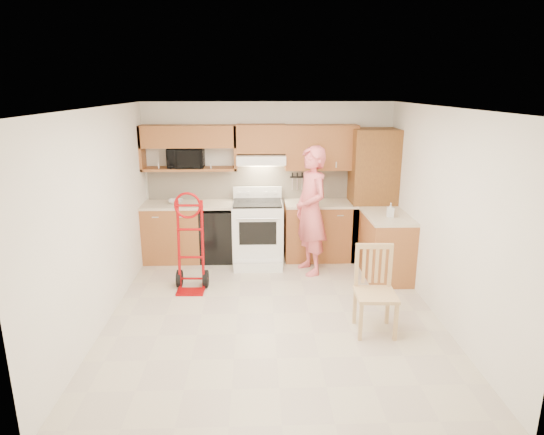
{
  "coord_description": "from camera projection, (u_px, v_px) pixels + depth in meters",
  "views": [
    {
      "loc": [
        -0.19,
        -5.25,
        2.72
      ],
      "look_at": [
        0.0,
        0.5,
        1.1
      ],
      "focal_mm": 30.72,
      "sensor_mm": 36.0,
      "label": 1
    }
  ],
  "objects": [
    {
      "name": "floor",
      "position": [
        273.0,
        314.0,
        5.8
      ],
      "size": [
        4.0,
        4.5,
        0.02
      ],
      "primitive_type": "cube",
      "color": "beige",
      "rests_on": "ground"
    },
    {
      "name": "ceiling",
      "position": [
        274.0,
        107.0,
        5.12
      ],
      "size": [
        4.0,
        4.5,
        0.02
      ],
      "primitive_type": "cube",
      "color": "white",
      "rests_on": "ground"
    },
    {
      "name": "wall_back",
      "position": [
        268.0,
        180.0,
        7.63
      ],
      "size": [
        4.0,
        0.02,
        2.5
      ],
      "primitive_type": "cube",
      "color": "white",
      "rests_on": "ground"
    },
    {
      "name": "wall_front",
      "position": [
        285.0,
        303.0,
        3.28
      ],
      "size": [
        4.0,
        0.02,
        2.5
      ],
      "primitive_type": "cube",
      "color": "white",
      "rests_on": "ground"
    },
    {
      "name": "wall_left",
      "position": [
        100.0,
        218.0,
        5.39
      ],
      "size": [
        0.02,
        4.5,
        2.5
      ],
      "primitive_type": "cube",
      "color": "white",
      "rests_on": "ground"
    },
    {
      "name": "wall_right",
      "position": [
        442.0,
        215.0,
        5.52
      ],
      "size": [
        0.02,
        4.5,
        2.5
      ],
      "primitive_type": "cube",
      "color": "white",
      "rests_on": "ground"
    },
    {
      "name": "backsplash",
      "position": [
        268.0,
        183.0,
        7.62
      ],
      "size": [
        3.92,
        0.03,
        0.55
      ],
      "primitive_type": "cube",
      "color": "beige",
      "rests_on": "wall_back"
    },
    {
      "name": "lower_cab_left",
      "position": [
        173.0,
        233.0,
        7.5
      ],
      "size": [
        0.9,
        0.6,
        0.9
      ],
      "primitive_type": "cube",
      "color": "brown",
      "rests_on": "ground"
    },
    {
      "name": "dishwasher",
      "position": [
        220.0,
        234.0,
        7.53
      ],
      "size": [
        0.6,
        0.6,
        0.85
      ],
      "primitive_type": "cube",
      "color": "black",
      "rests_on": "ground"
    },
    {
      "name": "lower_cab_right",
      "position": [
        320.0,
        231.0,
        7.58
      ],
      "size": [
        1.14,
        0.6,
        0.9
      ],
      "primitive_type": "cube",
      "color": "brown",
      "rests_on": "ground"
    },
    {
      "name": "countertop_left",
      "position": [
        190.0,
        204.0,
        7.38
      ],
      "size": [
        1.5,
        0.63,
        0.04
      ],
      "primitive_type": "cube",
      "color": "beige",
      "rests_on": "lower_cab_left"
    },
    {
      "name": "countertop_right",
      "position": [
        321.0,
        203.0,
        7.45
      ],
      "size": [
        1.14,
        0.63,
        0.04
      ],
      "primitive_type": "cube",
      "color": "beige",
      "rests_on": "lower_cab_right"
    },
    {
      "name": "cab_return_right",
      "position": [
        386.0,
        247.0,
        6.84
      ],
      "size": [
        0.6,
        1.0,
        0.9
      ],
      "primitive_type": "cube",
      "color": "brown",
      "rests_on": "ground"
    },
    {
      "name": "countertop_return",
      "position": [
        388.0,
        216.0,
        6.71
      ],
      "size": [
        0.63,
        1.0,
        0.04
      ],
      "primitive_type": "cube",
      "color": "beige",
      "rests_on": "cab_return_right"
    },
    {
      "name": "pantry_tall",
      "position": [
        372.0,
        195.0,
        7.44
      ],
      "size": [
        0.7,
        0.6,
        2.1
      ],
      "primitive_type": "cube",
      "color": "brown",
      "rests_on": "ground"
    },
    {
      "name": "upper_cab_left",
      "position": [
        188.0,
        136.0,
        7.23
      ],
      "size": [
        1.5,
        0.33,
        0.34
      ],
      "primitive_type": "cube",
      "color": "brown",
      "rests_on": "wall_back"
    },
    {
      "name": "upper_shelf_mw",
      "position": [
        190.0,
        169.0,
        7.36
      ],
      "size": [
        1.5,
        0.33,
        0.04
      ],
      "primitive_type": "cube",
      "color": "brown",
      "rests_on": "wall_back"
    },
    {
      "name": "upper_cab_center",
      "position": [
        261.0,
        139.0,
        7.27
      ],
      "size": [
        0.76,
        0.33,
        0.44
      ],
      "primitive_type": "cube",
      "color": "brown",
      "rests_on": "wall_back"
    },
    {
      "name": "upper_cab_right",
      "position": [
        321.0,
        147.0,
        7.34
      ],
      "size": [
        1.14,
        0.33,
        0.7
      ],
      "primitive_type": "cube",
      "color": "brown",
      "rests_on": "wall_back"
    },
    {
      "name": "range_hood",
      "position": [
        261.0,
        159.0,
        7.29
      ],
      "size": [
        0.76,
        0.46,
        0.14
      ],
      "primitive_type": "cube",
      "color": "white",
      "rests_on": "wall_back"
    },
    {
      "name": "knife_strip",
      "position": [
        302.0,
        181.0,
        7.6
      ],
      "size": [
        0.4,
        0.05,
        0.29
      ],
      "primitive_type": null,
      "color": "black",
      "rests_on": "backsplash"
    },
    {
      "name": "microwave",
      "position": [
        186.0,
        158.0,
        7.31
      ],
      "size": [
        0.56,
        0.38,
        0.31
      ],
      "primitive_type": "imported",
      "rotation": [
        0.0,
        0.0,
        0.0
      ],
      "color": "black",
      "rests_on": "upper_shelf_mw"
    },
    {
      "name": "range",
      "position": [
        258.0,
        227.0,
        7.34
      ],
      "size": [
        0.79,
        1.03,
        1.16
      ],
      "primitive_type": null,
      "color": "white",
      "rests_on": "ground"
    },
    {
      "name": "person",
      "position": [
        311.0,
        211.0,
        6.86
      ],
      "size": [
        0.66,
        0.81,
        1.91
      ],
      "primitive_type": "imported",
      "rotation": [
        0.0,
        0.0,
        -1.24
      ],
      "color": "#DE6066",
      "rests_on": "ground"
    },
    {
      "name": "hand_truck",
      "position": [
        190.0,
        247.0,
        6.3
      ],
      "size": [
        0.51,
        0.47,
        1.25
      ],
      "primitive_type": null,
      "rotation": [
        0.0,
        0.0,
        -0.03
      ],
      "color": "#99070A",
      "rests_on": "ground"
    },
    {
      "name": "dining_chair",
      "position": [
        376.0,
        291.0,
        5.23
      ],
      "size": [
        0.47,
        0.51,
        1.0
      ],
      "primitive_type": null,
      "rotation": [
        0.0,
        0.0,
        -0.04
      ],
      "color": "tan",
      "rests_on": "ground"
    },
    {
      "name": "soap_bottle",
      "position": [
        391.0,
        210.0,
        6.58
      ],
      "size": [
        0.1,
        0.1,
        0.2
      ],
      "primitive_type": "imported",
      "rotation": [
        0.0,
        0.0,
        -0.07
      ],
      "color": "white",
      "rests_on": "countertop_return"
    },
    {
      "name": "bowl",
      "position": [
        176.0,
        202.0,
        7.36
      ],
      "size": [
        0.26,
        0.26,
        0.06
      ],
      "primitive_type": "imported",
      "rotation": [
        0.0,
        0.0,
        0.09
      ],
      "color": "white",
      "rests_on": "countertop_left"
    }
  ]
}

